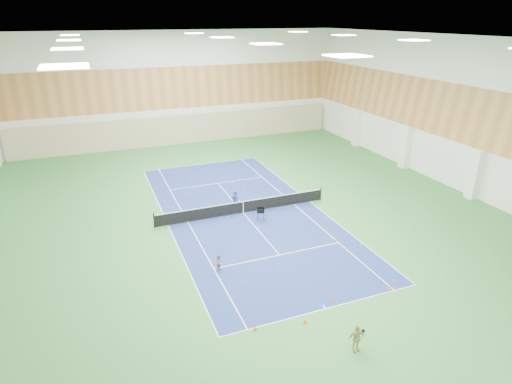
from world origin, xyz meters
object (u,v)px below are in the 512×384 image
tennis_net (243,206)px  ball_cart (261,214)px  child_court (220,262)px  coach (235,200)px  child_apron (356,338)px

tennis_net → ball_cart: (0.74, -1.56, -0.09)m
child_court → ball_cart: size_ratio=1.14×
coach → ball_cart: 2.58m
child_court → child_apron: child_apron is taller
child_apron → coach: bearing=95.6°
coach → child_court: 8.19m
ball_cart → tennis_net: bearing=137.4°
tennis_net → child_apron: 14.79m
child_court → coach: bearing=26.3°
tennis_net → child_court: (-3.82, -6.67, -0.02)m
coach → ball_cart: bearing=100.0°
child_court → ball_cart: child_court is taller
coach → child_court: (-3.45, -7.42, -0.25)m
ball_cart → coach: bearing=137.6°
child_court → ball_cart: (4.56, 5.12, -0.07)m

